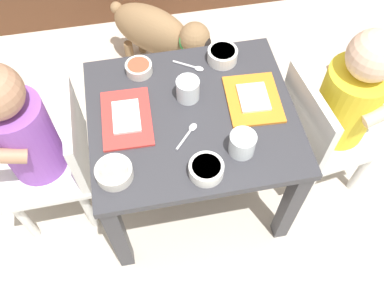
% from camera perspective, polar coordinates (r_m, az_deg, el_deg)
% --- Properties ---
extents(ground_plane, '(7.00, 7.00, 0.00)m').
position_cam_1_polar(ground_plane, '(1.55, 0.00, -5.80)').
color(ground_plane, beige).
extents(dining_table, '(0.58, 0.51, 0.44)m').
position_cam_1_polar(dining_table, '(1.24, 0.00, 1.90)').
color(dining_table, '#333338').
rests_on(dining_table, ground).
extents(seated_child_left, '(0.28, 0.28, 0.69)m').
position_cam_1_polar(seated_child_left, '(1.23, -21.35, 1.02)').
color(seated_child_left, silver).
rests_on(seated_child_left, ground).
extents(seated_child_right, '(0.31, 0.31, 0.67)m').
position_cam_1_polar(seated_child_right, '(1.31, 20.18, 5.38)').
color(seated_child_right, silver).
rests_on(seated_child_right, ground).
extents(dog, '(0.40, 0.37, 0.31)m').
position_cam_1_polar(dog, '(1.76, -4.74, 15.06)').
color(dog, olive).
rests_on(dog, ground).
extents(food_tray_left, '(0.14, 0.21, 0.02)m').
position_cam_1_polar(food_tray_left, '(1.17, -8.93, 3.56)').
color(food_tray_left, red).
rests_on(food_tray_left, dining_table).
extents(food_tray_right, '(0.16, 0.19, 0.02)m').
position_cam_1_polar(food_tray_right, '(1.21, 8.36, 6.15)').
color(food_tray_right, orange).
rests_on(food_tray_right, dining_table).
extents(water_cup_left, '(0.07, 0.07, 0.07)m').
position_cam_1_polar(water_cup_left, '(1.19, -0.67, 7.32)').
color(water_cup_left, white).
rests_on(water_cup_left, dining_table).
extents(water_cup_right, '(0.07, 0.07, 0.06)m').
position_cam_1_polar(water_cup_right, '(1.09, 6.87, -0.06)').
color(water_cup_right, white).
rests_on(water_cup_right, dining_table).
extents(cereal_bowl_right_side, '(0.08, 0.08, 0.03)m').
position_cam_1_polar(cereal_bowl_right_side, '(1.27, -7.28, 10.28)').
color(cereal_bowl_right_side, silver).
rests_on(cereal_bowl_right_side, dining_table).
extents(cereal_bowl_left_side, '(0.09, 0.09, 0.04)m').
position_cam_1_polar(cereal_bowl_left_side, '(1.29, 4.19, 12.04)').
color(cereal_bowl_left_side, white).
rests_on(cereal_bowl_left_side, dining_table).
extents(veggie_bowl_far, '(0.09, 0.09, 0.04)m').
position_cam_1_polar(veggie_bowl_far, '(1.05, 1.97, -3.45)').
color(veggie_bowl_far, white).
rests_on(veggie_bowl_far, dining_table).
extents(veggie_bowl_near, '(0.09, 0.09, 0.03)m').
position_cam_1_polar(veggie_bowl_near, '(1.07, -10.60, -3.81)').
color(veggie_bowl_near, silver).
rests_on(veggie_bowl_near, dining_table).
extents(spoon_by_left_tray, '(0.08, 0.08, 0.01)m').
position_cam_1_polar(spoon_by_left_tray, '(1.13, -0.52, 1.45)').
color(spoon_by_left_tray, silver).
rests_on(spoon_by_left_tray, dining_table).
extents(spoon_by_right_tray, '(0.09, 0.06, 0.01)m').
position_cam_1_polar(spoon_by_right_tray, '(1.28, -0.08, 10.55)').
color(spoon_by_right_tray, silver).
rests_on(spoon_by_right_tray, dining_table).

